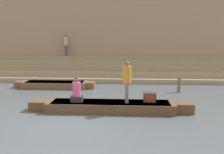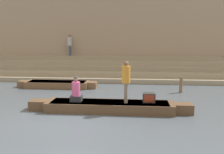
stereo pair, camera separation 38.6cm
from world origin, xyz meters
TOP-DOWN VIEW (x-y plane):
  - ground_plane at (0.00, 0.00)m, footprint 120.00×120.00m
  - ghat_steps at (0.00, 9.76)m, footprint 36.00×3.83m
  - back_wall at (0.00, 11.76)m, footprint 34.20×1.28m
  - rowboat_main at (1.53, 0.94)m, footprint 7.09×1.30m
  - person_standing at (2.24, 0.91)m, footprint 0.36×0.36m
  - person_rowing at (0.07, 0.91)m, footprint 0.50×0.39m
  - tv_set at (3.23, 1.05)m, footprint 0.53×0.39m
  - moored_boat_shore at (-2.27, 5.76)m, footprint 5.00×1.18m
  - mooring_post at (5.24, 5.00)m, footprint 0.19×0.19m
  - person_on_steps at (-2.70, 10.79)m, footprint 0.35×0.35m

SIDE VIEW (x-z plane):
  - ground_plane at x=0.00m, z-range 0.00..0.00m
  - moored_boat_shore at x=-2.27m, z-range 0.01..0.41m
  - rowboat_main at x=1.53m, z-range 0.01..0.44m
  - mooring_post at x=5.24m, z-range 0.00..0.90m
  - ghat_steps at x=0.00m, z-range -0.21..1.39m
  - tv_set at x=3.23m, z-range 0.42..0.82m
  - person_rowing at x=0.07m, z-range 0.31..1.43m
  - person_standing at x=2.24m, z-range 0.56..2.34m
  - person_on_steps at x=-2.70m, z-range 1.73..3.43m
  - back_wall at x=0.00m, z-range -0.03..7.83m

